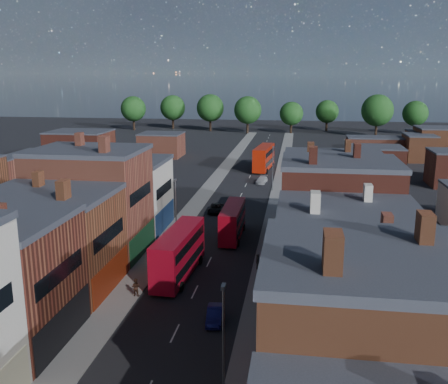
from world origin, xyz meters
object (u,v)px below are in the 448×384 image
(bus_0, at_px, (179,252))
(ped_1, at_px, (136,287))
(car_1, at_px, (215,315))
(car_3, at_px, (262,180))
(bus_1, at_px, (232,221))
(car_2, at_px, (216,208))
(bus_2, at_px, (264,157))
(ped_3, at_px, (258,262))

(bus_0, relative_size, ped_1, 6.67)
(car_1, xyz_separation_m, ped_1, (-8.20, 3.70, 0.37))
(car_1, relative_size, car_3, 0.88)
(bus_0, distance_m, ped_1, 6.36)
(bus_1, bearing_deg, car_2, 109.52)
(bus_2, distance_m, ped_3, 57.44)
(car_1, bearing_deg, ped_1, 150.71)
(bus_1, bearing_deg, ped_1, -109.86)
(bus_2, bearing_deg, ped_1, -90.57)
(ped_1, bearing_deg, bus_0, -114.05)
(car_3, bearing_deg, bus_2, 100.40)
(bus_0, height_order, ped_3, bus_0)
(bus_0, height_order, car_2, bus_0)
(bus_2, xyz_separation_m, car_1, (0.62, -69.32, -2.21))
(ped_3, bearing_deg, car_2, 24.64)
(car_1, bearing_deg, car_3, 85.05)
(bus_1, relative_size, ped_3, 5.83)
(car_2, bearing_deg, car_3, 75.60)
(bus_1, relative_size, car_2, 2.16)
(car_3, bearing_deg, ped_3, -78.55)
(bus_0, height_order, car_3, bus_0)
(bus_0, xyz_separation_m, ped_1, (-2.92, -5.40, -1.67))
(car_3, bearing_deg, bus_0, -88.49)
(car_2, height_order, ped_3, ped_3)
(ped_1, relative_size, ped_3, 1.03)
(car_1, height_order, car_3, car_3)
(bus_1, xyz_separation_m, bus_2, (0.78, 46.94, 0.54))
(bus_0, relative_size, car_2, 2.54)
(bus_2, xyz_separation_m, ped_3, (3.30, -57.31, -1.87))
(bus_1, distance_m, car_1, 22.49)
(car_1, distance_m, car_3, 55.87)
(ped_1, bearing_deg, bus_2, -92.25)
(bus_1, height_order, ped_1, bus_1)
(bus_1, xyz_separation_m, car_3, (1.36, 33.49, -1.67))
(car_1, distance_m, car_2, 34.34)
(car_2, bearing_deg, ped_3, -70.18)
(car_2, xyz_separation_m, ped_1, (-2.75, -30.21, 0.35))
(ped_3, bearing_deg, ped_1, 131.63)
(car_1, bearing_deg, ped_3, 72.43)
(car_3, relative_size, ped_1, 2.47)
(ped_3, bearing_deg, bus_2, 7.56)
(car_1, relative_size, ped_1, 2.17)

